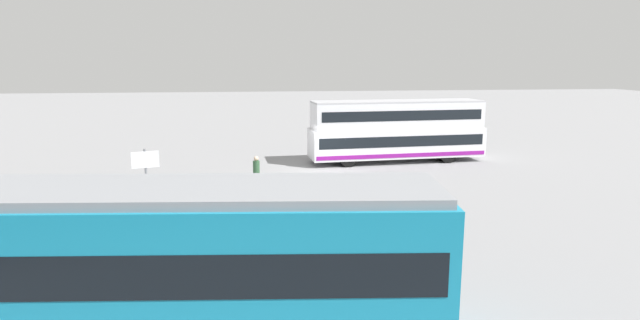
{
  "coord_description": "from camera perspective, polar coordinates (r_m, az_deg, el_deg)",
  "views": [
    {
      "loc": [
        3.94,
        28.2,
        6.11
      ],
      "look_at": [
        0.9,
        5.47,
        1.64
      ],
      "focal_mm": 28.16,
      "sensor_mm": 36.0,
      "label": 1
    }
  ],
  "objects": [
    {
      "name": "ground_plane",
      "position": [
        29.13,
        0.32,
        -1.08
      ],
      "size": [
        160.0,
        160.0,
        0.0
      ],
      "primitive_type": "plane",
      "color": "gray"
    },
    {
      "name": "double_decker_bus",
      "position": [
        31.56,
        8.69,
        3.32
      ],
      "size": [
        11.0,
        3.2,
        3.81
      ],
      "color": "white",
      "rests_on": "ground"
    },
    {
      "name": "tram_yellow",
      "position": [
        11.57,
        -18.02,
        -11.15
      ],
      "size": [
        12.59,
        4.0,
        3.57
      ],
      "color": "teal",
      "rests_on": "ground"
    },
    {
      "name": "pedestrian_near_railing",
      "position": [
        24.18,
        -7.24,
        -1.27
      ],
      "size": [
        0.44,
        0.44,
        1.73
      ],
      "color": "#4C3F2D",
      "rests_on": "ground"
    },
    {
      "name": "pedestrian_crossing",
      "position": [
        20.01,
        2.02,
        -4.0
      ],
      "size": [
        0.42,
        0.42,
        1.61
      ],
      "color": "black",
      "rests_on": "ground"
    },
    {
      "name": "pedestrian_railing",
      "position": [
        22.05,
        -7.26,
        -3.14
      ],
      "size": [
        9.27,
        0.7,
        1.08
      ],
      "color": "gray",
      "rests_on": "ground"
    },
    {
      "name": "info_sign",
      "position": [
        22.08,
        -19.19,
        -0.84
      ],
      "size": [
        1.08,
        0.34,
        2.6
      ],
      "color": "slate",
      "rests_on": "ground"
    }
  ]
}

